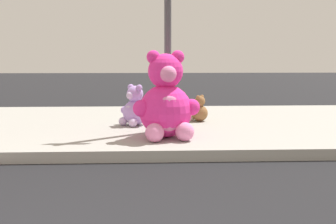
# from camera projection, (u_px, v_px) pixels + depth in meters

# --- Properties ---
(sidewalk) EXTENTS (28.00, 4.40, 0.15)m
(sidewalk) POSITION_uv_depth(u_px,v_px,m) (110.00, 126.00, 7.00)
(sidewalk) COLOR #9E9B93
(sidewalk) RESTS_ON ground_plane
(sign_pole) EXTENTS (0.56, 0.11, 3.20)m
(sign_pole) POSITION_uv_depth(u_px,v_px,m) (168.00, 21.00, 6.00)
(sign_pole) COLOR #4C4C51
(sign_pole) RESTS_ON sidewalk
(plush_pink_large) EXTENTS (0.96, 0.86, 1.25)m
(plush_pink_large) POSITION_uv_depth(u_px,v_px,m) (166.00, 103.00, 5.59)
(plush_pink_large) COLOR #F22D93
(plush_pink_large) RESTS_ON sidewalk
(plush_lime) EXTENTS (0.46, 0.53, 0.68)m
(plush_lime) POSITION_uv_depth(u_px,v_px,m) (163.00, 106.00, 7.13)
(plush_lime) COLOR #8CD133
(plush_lime) RESTS_ON sidewalk
(plush_brown) EXTENTS (0.34, 0.34, 0.48)m
(plush_brown) POSITION_uv_depth(u_px,v_px,m) (199.00, 111.00, 7.06)
(plush_brown) COLOR olive
(plush_brown) RESTS_ON sidewalk
(plush_lavender) EXTENTS (0.49, 0.50, 0.69)m
(plush_lavender) POSITION_uv_depth(u_px,v_px,m) (134.00, 109.00, 6.63)
(plush_lavender) COLOR #B28CD8
(plush_lavender) RESTS_ON sidewalk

